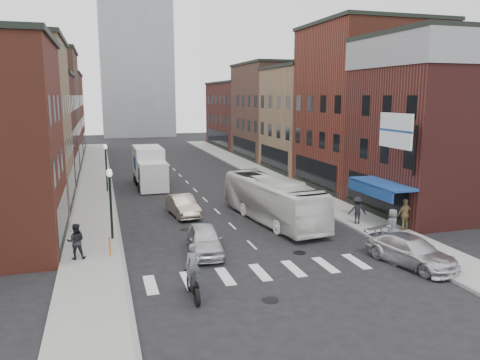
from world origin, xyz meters
The scene contains 31 objects.
ground centered at (0.00, 0.00, 0.00)m, with size 160.00×160.00×0.00m, color black.
sidewalk_left centered at (-8.50, 22.00, 0.07)m, with size 3.00×74.00×0.15m, color gray.
sidewalk_right centered at (8.50, 22.00, 0.07)m, with size 3.00×74.00×0.15m, color gray.
curb_left centered at (-7.00, 22.00, 0.00)m, with size 0.20×74.00×0.16m, color gray.
curb_right centered at (7.00, 22.00, 0.00)m, with size 0.20×74.00×0.16m, color gray.
crosswalk_stripes centered at (0.00, -3.00, 0.00)m, with size 12.00×2.20×0.01m, color silver.
bldg_left_mid_b centered at (-14.99, 24.00, 5.15)m, with size 10.30×10.20×10.30m.
bldg_left_far_a centered at (-14.99, 35.00, 6.65)m, with size 10.30×12.20×13.30m.
bldg_left_far_b centered at (-14.99, 49.00, 5.65)m, with size 10.30×16.20×11.30m.
bldg_right_corner centered at (14.99, 4.50, 6.15)m, with size 10.30×9.20×12.30m.
bldg_right_mid_a centered at (15.00, 14.00, 7.15)m, with size 10.30×10.20×14.30m.
bldg_right_mid_b centered at (14.99, 24.00, 5.65)m, with size 10.30×10.20×11.30m.
bldg_right_far_a centered at (14.99, 35.00, 6.15)m, with size 10.30×12.20×12.30m.
bldg_right_far_b centered at (14.99, 49.00, 5.15)m, with size 10.30×16.20×10.30m.
awning_blue centered at (8.93, 2.50, 2.63)m, with size 1.80×5.00×0.78m.
billboard_sign centered at (8.59, 0.50, 6.13)m, with size 1.52×3.00×3.70m.
distant_tower centered at (0.00, 78.00, 25.00)m, with size 14.00×14.00×50.00m, color #9399A0.
streetlamp_near centered at (-7.40, 4.00, 2.91)m, with size 0.32×1.22×4.11m.
streetlamp_far centered at (-7.40, 18.00, 2.91)m, with size 0.32×1.22×4.11m.
bike_rack centered at (-7.60, 1.30, 0.55)m, with size 0.08×0.68×0.80m.
box_truck centered at (-3.59, 19.88, 1.73)m, with size 2.54×8.05×3.50m.
motorcycle_rider centered at (-4.45, -4.89, 1.08)m, with size 0.64×2.27×2.31m.
transit_bus centered at (2.82, 5.34, 1.46)m, with size 2.46×10.51×2.93m, color silver.
sedan_left_near centered at (-2.79, 0.40, 0.74)m, with size 1.74×4.33×1.48m, color silver.
sedan_left_far centered at (-2.56, 8.50, 0.70)m, with size 1.49×4.27×1.41m, color #B1A68F.
curb_car centered at (6.50, -4.18, 0.70)m, with size 1.97×4.84×1.41m, color silver.
parked_bicycle centered at (-9.25, 3.49, 0.60)m, with size 0.60×1.71×0.90m, color black.
ped_left_solo centered at (-9.21, 1.03, 1.06)m, with size 0.88×0.51×1.81m, color black.
ped_right_a centered at (7.63, 2.78, 1.02)m, with size 1.12×0.56×1.74m, color black.
ped_right_b centered at (9.60, 0.62, 1.12)m, with size 1.14×0.57×1.94m, color olive.
ped_right_c centered at (7.67, -0.90, 1.05)m, with size 0.88×0.57×1.80m, color #4F5156.
Camera 1 is at (-7.81, -22.68, 8.20)m, focal length 35.00 mm.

